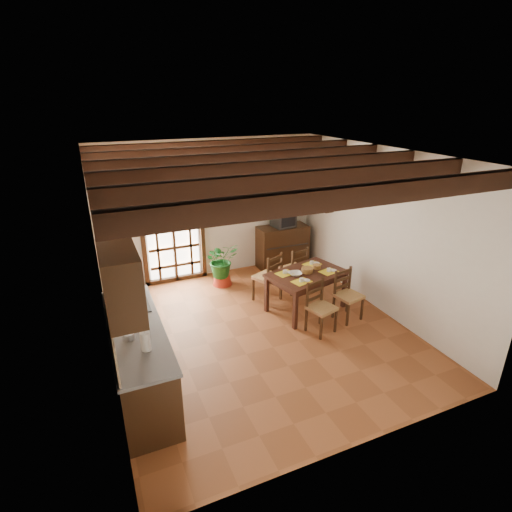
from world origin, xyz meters
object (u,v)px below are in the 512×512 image
kitchen_counter (139,357)px  chair_far_right (294,277)px  chair_near_left (320,316)px  pendant_lamp (308,193)px  potted_plant (222,258)px  chair_far_left (268,286)px  crt_tv (283,218)px  sideboard (282,247)px  dining_table (307,277)px  chair_near_right (347,304)px

kitchen_counter → chair_far_right: bearing=28.1°
chair_near_left → pendant_lamp: (0.15, 0.83, 1.81)m
potted_plant → pendant_lamp: pendant_lamp is taller
kitchen_counter → chair_far_left: (2.51, 1.51, -0.18)m
chair_near_left → crt_tv: bearing=60.3°
sideboard → pendant_lamp: bearing=-104.7°
chair_far_right → potted_plant: 1.46m
dining_table → chair_far_right: (0.15, 0.73, -0.33)m
dining_table → crt_tv: crt_tv is taller
crt_tv → pendant_lamp: (-0.49, -1.77, 0.96)m
chair_near_left → crt_tv: (0.64, 2.60, 0.85)m
potted_plant → sideboard: bearing=13.0°
chair_far_left → chair_far_right: (0.63, 0.16, -0.01)m
kitchen_counter → sideboard: bearing=39.1°
crt_tv → pendant_lamp: size_ratio=0.57×
chair_near_right → chair_far_left: (-0.96, 1.13, 0.02)m
crt_tv → pendant_lamp: pendant_lamp is taller
chair_near_right → potted_plant: (-1.52, 2.09, 0.30)m
crt_tv → sideboard: bearing=82.4°
chair_far_left → sideboard: bearing=-151.1°
dining_table → chair_near_right: bearing=-63.9°
kitchen_counter → pendant_lamp: bearing=19.3°
sideboard → pendant_lamp: size_ratio=1.29×
dining_table → chair_far_left: chair_far_left is taller
kitchen_counter → dining_table: kitchen_counter is taller
chair_far_right → pendant_lamp: bearing=64.7°
chair_near_left → chair_far_left: chair_far_left is taller
chair_near_left → potted_plant: 2.44m
chair_near_right → chair_near_left: bearing=-177.1°
chair_near_right → potted_plant: potted_plant is taller
crt_tv → potted_plant: size_ratio=0.26×
kitchen_counter → sideboard: kitchen_counter is taller
sideboard → crt_tv: crt_tv is taller
chair_far_left → kitchen_counter: bearing=6.3°
chair_near_left → potted_plant: bearing=95.6°
kitchen_counter → potted_plant: (1.95, 2.47, 0.10)m
potted_plant → chair_far_left: bearing=-59.8°
chair_far_right → crt_tv: bearing=-118.4°
chair_near_right → pendant_lamp: bearing=114.5°
chair_near_left → crt_tv: 2.80m
chair_near_right → chair_far_right: bearing=93.0°
sideboard → chair_far_left: bearing=-125.8°
sideboard → chair_near_left: bearing=-103.1°
chair_far_left → pendant_lamp: (0.48, -0.46, 1.78)m
dining_table → chair_near_left: 0.82m
dining_table → chair_far_left: (-0.48, 0.56, -0.32)m
chair_near_right → chair_far_left: bearing=118.9°
chair_near_left → chair_far_right: bearing=62.5°
chair_near_left → pendant_lamp: 1.99m
sideboard → dining_table: bearing=-103.9°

